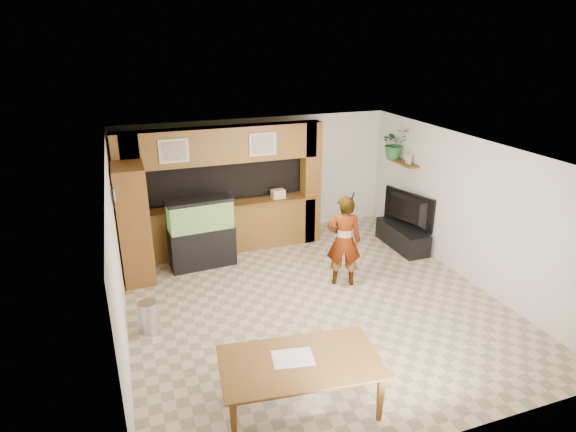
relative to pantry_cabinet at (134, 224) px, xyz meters
name	(u,v)px	position (x,y,z in m)	size (l,w,h in m)	color
floor	(312,300)	(2.70, -1.84, -1.08)	(6.50, 6.50, 0.00)	tan
ceiling	(315,151)	(2.70, -1.84, 1.52)	(6.50, 6.50, 0.00)	white
wall_back	(257,177)	(2.70, 1.41, 0.22)	(6.00, 6.00, 0.00)	beige
wall_left	(117,257)	(-0.30, -1.84, 0.22)	(6.50, 6.50, 0.00)	beige
wall_right	(467,209)	(5.70, -1.84, 0.22)	(6.50, 6.50, 0.00)	beige
partition	(220,189)	(1.75, 0.79, 0.24)	(4.20, 0.99, 2.60)	brown
wall_clock	(113,196)	(-0.27, -0.84, 0.82)	(0.05, 0.25, 0.25)	black
wall_shelf	(403,162)	(5.55, 0.11, 0.62)	(0.25, 0.90, 0.04)	brown
pantry_cabinet	(134,224)	(0.00, 0.00, 0.00)	(0.54, 0.88, 2.15)	brown
trash_can	(149,317)	(0.03, -1.87, -0.82)	(0.28, 0.28, 0.51)	#B2B2B7
aquarium	(201,234)	(1.20, 0.11, -0.40)	(1.24, 0.47, 1.38)	black
tv_stand	(402,237)	(5.35, -0.43, -0.85)	(0.50, 1.37, 0.46)	black
television	(405,210)	(5.35, -0.43, -0.25)	(1.27, 0.17, 0.73)	black
photo_frame	(408,159)	(5.55, -0.10, 0.74)	(0.03, 0.15, 0.20)	tan
potted_plant	(395,143)	(5.52, 0.42, 0.97)	(0.59, 0.51, 0.66)	#26602D
person	(344,241)	(3.46, -1.45, -0.24)	(0.61, 0.40, 1.67)	#927350
microphone	(353,196)	(3.51, -1.61, 0.64)	(0.03, 0.03, 0.15)	black
dining_table	(301,386)	(1.62, -4.13, -0.74)	(1.89, 1.05, 0.66)	brown
newspaper_a	(293,358)	(1.56, -4.01, -0.41)	(0.49, 0.35, 0.01)	silver
counter_box	(278,194)	(2.92, 0.61, 0.05)	(0.27, 0.18, 0.18)	tan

